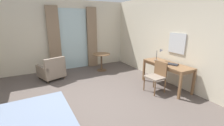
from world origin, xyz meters
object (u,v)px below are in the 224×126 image
Objects in this scene: armchair_by_window at (52,71)px; writing_desk at (167,66)px; round_cafe_table at (101,58)px; closed_book at (173,64)px; desk_chair at (157,75)px; desk_lamp at (160,52)px.

writing_desk is at bearing -37.60° from armchair_by_window.
closed_book is at bearing -66.93° from round_cafe_table.
writing_desk is 1.76× the size of desk_chair.
writing_desk is 5.28× the size of closed_book.
desk_chair reaches higher than writing_desk.
desk_lamp reaches higher than armchair_by_window.
writing_desk is 2.73m from round_cafe_table.
desk_lamp is (0.47, 0.43, 0.56)m from desk_chair.
desk_lamp reaches higher than desk_chair.
desk_chair is 1.99× the size of desk_lamp.
desk_chair reaches higher than closed_book.
writing_desk is at bearing -65.77° from round_cafe_table.
armchair_by_window reaches higher than writing_desk.
armchair_by_window is 1.36× the size of round_cafe_table.
desk_lamp is at bearing 42.67° from desk_chair.
round_cafe_table is at bearing 104.03° from desk_chair.
closed_book is 4.08m from armchair_by_window.
closed_book is 0.30× the size of armchair_by_window.
writing_desk is 1.59× the size of armchair_by_window.
desk_lamp reaches higher than closed_book.
writing_desk is at bearing -89.39° from desk_lamp.
writing_desk is 0.51m from desk_chair.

